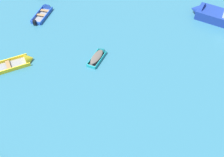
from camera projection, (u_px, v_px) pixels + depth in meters
The scene contains 3 objects.
rowboat_blue_far_back at pixel (46, 10), 31.67m from camera, with size 2.03×3.78×1.05m.
rowboat_turquoise_foreground_center at pixel (100, 55), 26.61m from camera, with size 1.89×2.83×0.81m.
rowboat_yellow_outer_right at pixel (23, 61), 26.14m from camera, with size 4.01×2.82×1.27m.
Camera 1 is at (0.07, 6.62, 18.15)m, focal length 46.36 mm.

